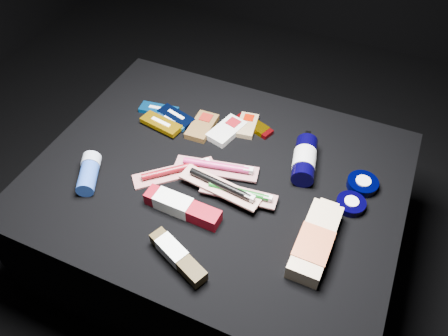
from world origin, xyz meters
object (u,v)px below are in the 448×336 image
at_px(lotion_bottle, 305,160).
at_px(bodywash_bottle, 315,243).
at_px(deodorant_stick, 89,173).
at_px(toothpaste_carton_red, 179,206).

xyz_separation_m(lotion_bottle, bodywash_bottle, (0.10, -0.24, -0.01)).
distance_m(bodywash_bottle, deodorant_stick, 0.61).
height_order(lotion_bottle, bodywash_bottle, lotion_bottle).
xyz_separation_m(bodywash_bottle, deodorant_stick, (-0.61, -0.03, 0.00)).
bearing_deg(lotion_bottle, bodywash_bottle, -79.36).
bearing_deg(deodorant_stick, toothpaste_carton_red, -25.41).
relative_size(bodywash_bottle, deodorant_stick, 1.74).
bearing_deg(bodywash_bottle, deodorant_stick, -175.89).
height_order(deodorant_stick, toothpaste_carton_red, deodorant_stick).
distance_m(lotion_bottle, toothpaste_carton_red, 0.36).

